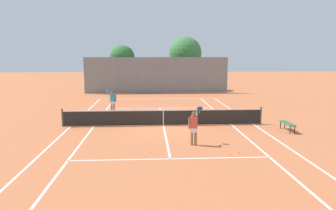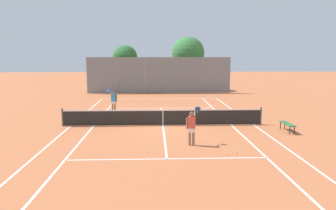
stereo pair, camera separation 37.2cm
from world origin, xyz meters
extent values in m
plane|color=#BC663D|center=(0.00, 0.00, 0.00)|extent=(120.00, 120.00, 0.00)
cube|color=silver|center=(0.00, 11.90, 0.00)|extent=(11.00, 0.10, 0.01)
cube|color=silver|center=(-5.50, 0.00, 0.00)|extent=(0.10, 23.80, 0.01)
cube|color=silver|center=(5.50, 0.00, 0.00)|extent=(0.10, 23.80, 0.01)
cube|color=silver|center=(-4.13, 0.00, 0.00)|extent=(0.10, 23.80, 0.01)
cube|color=silver|center=(4.13, 0.00, 0.00)|extent=(0.10, 23.80, 0.01)
cube|color=silver|center=(0.00, -6.40, 0.00)|extent=(8.26, 0.10, 0.01)
cube|color=silver|center=(0.00, 6.40, 0.00)|extent=(8.26, 0.10, 0.01)
cube|color=silver|center=(0.00, 0.00, 0.00)|extent=(0.10, 12.80, 0.01)
cylinder|color=#474C47|center=(-5.95, 0.00, 0.53)|extent=(0.10, 0.10, 1.07)
cylinder|color=#474C47|center=(5.95, 0.00, 0.53)|extent=(0.10, 0.10, 1.07)
cube|color=black|center=(0.00, 0.00, 0.46)|extent=(11.90, 0.02, 0.89)
cube|color=white|center=(0.00, 0.00, 0.92)|extent=(11.90, 0.03, 0.06)
cube|color=white|center=(0.00, 0.00, 0.44)|extent=(0.05, 0.03, 0.89)
cylinder|color=#936B4C|center=(1.14, -4.39, 0.41)|extent=(0.13, 0.13, 0.82)
cylinder|color=#936B4C|center=(1.32, -4.42, 0.41)|extent=(0.13, 0.13, 0.82)
cube|color=white|center=(1.23, -4.40, 0.74)|extent=(0.30, 0.22, 0.24)
cube|color=#D84C3F|center=(1.23, -4.40, 1.10)|extent=(0.37, 0.25, 0.56)
sphere|color=#936B4C|center=(1.23, -4.40, 1.49)|extent=(0.22, 0.22, 0.22)
cylinder|color=black|center=(1.23, -4.40, 1.56)|extent=(0.23, 0.23, 0.02)
cylinder|color=#936B4C|center=(1.01, -4.37, 1.04)|extent=(0.08, 0.08, 0.52)
cylinder|color=#936B4C|center=(1.38, -4.28, 1.39)|extent=(0.15, 0.46, 0.35)
cylinder|color=#1E4C99|center=(1.55, -4.05, 1.55)|extent=(0.07, 0.25, 0.22)
cylinder|color=#1E4C99|center=(1.57, -3.93, 1.66)|extent=(0.31, 0.24, 0.23)
cylinder|color=#936B4C|center=(-3.41, 4.64, 0.41)|extent=(0.13, 0.13, 0.82)
cylinder|color=#936B4C|center=(-3.59, 4.65, 0.41)|extent=(0.13, 0.13, 0.82)
cube|color=white|center=(-3.50, 4.64, 0.74)|extent=(0.29, 0.20, 0.24)
cube|color=#3399D8|center=(-3.50, 4.64, 1.10)|extent=(0.35, 0.23, 0.56)
sphere|color=#936B4C|center=(-3.50, 4.64, 1.49)|extent=(0.22, 0.22, 0.22)
cylinder|color=black|center=(-3.50, 4.64, 1.56)|extent=(0.23, 0.23, 0.02)
cylinder|color=#936B4C|center=(-3.28, 4.63, 1.04)|extent=(0.08, 0.08, 0.52)
cylinder|color=#936B4C|center=(-3.64, 4.51, 1.39)|extent=(0.12, 0.46, 0.35)
cylinder|color=#1E4C99|center=(-3.79, 4.26, 1.55)|extent=(0.05, 0.25, 0.22)
cylinder|color=#1E4C99|center=(-3.80, 4.15, 1.66)|extent=(0.29, 0.22, 0.23)
sphere|color=#D1DB33|center=(-0.82, -5.43, 0.03)|extent=(0.07, 0.07, 0.07)
sphere|color=#D1DB33|center=(0.39, 8.97, 0.03)|extent=(0.07, 0.07, 0.07)
sphere|color=#D1DB33|center=(-1.98, 2.85, 0.03)|extent=(0.07, 0.07, 0.07)
sphere|color=#D1DB33|center=(3.03, -5.76, 0.03)|extent=(0.07, 0.07, 0.07)
sphere|color=#D1DB33|center=(2.56, -5.99, 0.03)|extent=(0.07, 0.07, 0.07)
cube|color=#2D6638|center=(6.82, -1.89, 0.44)|extent=(0.36, 1.50, 0.05)
cylinder|color=#262626|center=(6.70, -2.52, 0.21)|extent=(0.05, 0.05, 0.41)
cylinder|color=#262626|center=(6.70, -1.25, 0.21)|extent=(0.05, 0.05, 0.41)
cylinder|color=#262626|center=(6.95, -2.52, 0.21)|extent=(0.05, 0.05, 0.41)
cylinder|color=#262626|center=(6.95, -1.25, 0.21)|extent=(0.05, 0.05, 0.41)
cylinder|color=gray|center=(-7.80, 16.49, 1.97)|extent=(0.08, 0.08, 3.93)
cylinder|color=gray|center=(-4.68, 16.49, 1.97)|extent=(0.08, 0.08, 3.93)
cylinder|color=gray|center=(-1.56, 16.49, 1.97)|extent=(0.08, 0.08, 3.93)
cylinder|color=gray|center=(1.56, 16.49, 1.97)|extent=(0.08, 0.08, 3.93)
cylinder|color=gray|center=(4.68, 16.49, 1.97)|extent=(0.08, 0.08, 3.93)
cylinder|color=gray|center=(7.80, 16.49, 1.97)|extent=(0.08, 0.08, 3.93)
cube|color=slate|center=(0.00, 16.49, 1.97)|extent=(15.59, 0.02, 3.89)
cylinder|color=brown|center=(-3.80, 18.12, 1.44)|extent=(0.30, 0.30, 2.88)
sphere|color=#2D6B33|center=(-3.80, 18.12, 3.86)|extent=(2.79, 2.79, 2.79)
sphere|color=#2D6B33|center=(-4.34, 18.51, 3.51)|extent=(2.08, 2.08, 2.08)
cylinder|color=brown|center=(3.51, 19.91, 1.50)|extent=(0.30, 0.30, 3.00)
sphere|color=#387A3D|center=(3.51, 19.91, 4.36)|extent=(3.88, 3.88, 3.88)
sphere|color=#387A3D|center=(4.03, 20.09, 3.88)|extent=(2.25, 2.25, 2.25)
camera|label=1|loc=(-0.85, -19.23, 4.23)|focal=35.00mm
camera|label=2|loc=(-0.48, -19.25, 4.23)|focal=35.00mm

